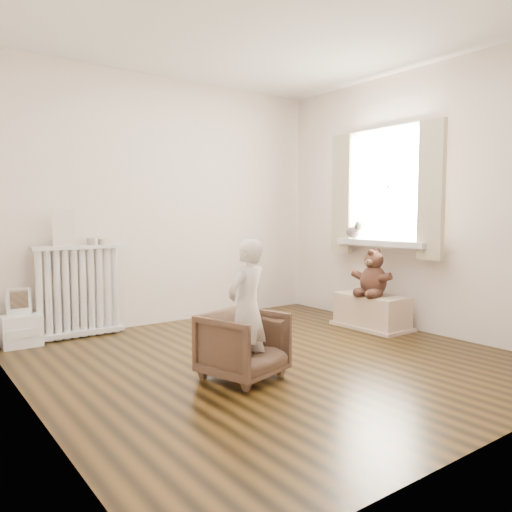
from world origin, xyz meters
TOP-DOWN VIEW (x-y plane):
  - floor at (0.00, 0.00)m, footprint 3.60×3.60m
  - ceiling at (0.00, 0.00)m, footprint 3.60×3.60m
  - back_wall at (0.00, 1.80)m, footprint 3.60×0.02m
  - front_wall at (0.00, -1.80)m, footprint 3.60×0.02m
  - left_wall at (-1.80, 0.00)m, footprint 0.02×3.60m
  - right_wall at (1.80, 0.00)m, footprint 0.02×3.60m
  - window at (1.76, 0.30)m, footprint 0.03×0.90m
  - window_sill at (1.67, 0.30)m, footprint 0.22×1.10m
  - curtain_left at (1.65, -0.27)m, footprint 0.06×0.26m
  - curtain_right at (1.65, 0.87)m, footprint 0.06×0.26m
  - radiator at (-1.03, 1.68)m, footprint 0.83×0.16m
  - paper_doll at (-1.15, 1.68)m, footprint 0.20×0.02m
  - tin_a at (-0.88, 1.68)m, footprint 0.11×0.11m
  - tin_b at (-0.78, 1.68)m, footprint 0.10×0.10m
  - toy_vanity at (-1.55, 1.65)m, footprint 0.33×0.23m
  - armchair at (-0.45, -0.21)m, footprint 0.63×0.64m
  - child at (-0.45, -0.26)m, footprint 0.41×0.32m
  - toy_bench at (1.52, 0.30)m, footprint 0.38×0.73m
  - teddy_bear at (1.49, 0.26)m, footprint 0.43×0.36m
  - plush_cat at (1.66, 0.70)m, footprint 0.21×0.26m

SIDE VIEW (x-z plane):
  - floor at x=0.00m, z-range -0.01..0.01m
  - toy_bench at x=1.52m, z-range 0.03..0.37m
  - armchair at x=-0.45m, z-range 0.00..0.48m
  - toy_vanity at x=-1.55m, z-range 0.02..0.53m
  - radiator at x=-1.03m, z-range -0.05..0.83m
  - child at x=-0.45m, z-range 0.02..1.00m
  - teddy_bear at x=1.49m, z-range 0.44..0.90m
  - window_sill at x=1.67m, z-range 0.84..0.90m
  - tin_b at x=-0.78m, z-range 0.87..0.93m
  - tin_a at x=-0.88m, z-range 0.87..0.94m
  - plush_cat at x=1.66m, z-range 0.90..1.10m
  - paper_doll at x=-1.15m, z-range 0.87..1.21m
  - back_wall at x=0.00m, z-range 0.00..2.60m
  - front_wall at x=0.00m, z-range 0.00..2.60m
  - left_wall at x=-1.80m, z-range 0.00..2.60m
  - right_wall at x=1.80m, z-range 0.00..2.60m
  - curtain_left at x=1.65m, z-range 0.74..2.04m
  - curtain_right at x=1.65m, z-range 0.74..2.04m
  - window at x=1.76m, z-range 0.90..2.00m
  - ceiling at x=0.00m, z-range 2.60..2.60m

